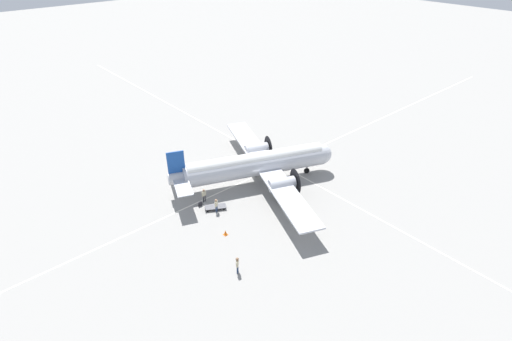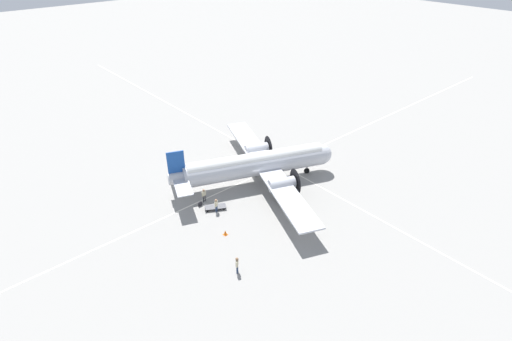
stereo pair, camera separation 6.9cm
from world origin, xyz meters
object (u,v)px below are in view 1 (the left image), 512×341
object	(u,v)px
passenger_boarding	(216,204)
baggage_cart	(215,207)
airliner_main	(259,164)
traffic_cone	(225,233)
suitcase_near_door	(200,204)
crew_foreground	(237,264)
ramp_agent	(204,194)

from	to	relation	value
passenger_boarding	baggage_cart	size ratio (longest dim) A/B	0.68
airliner_main	traffic_cone	xyz separation A→B (m)	(8.95, 5.12, -2.26)
baggage_cart	traffic_cone	world-z (taller)	baggage_cart
airliner_main	suitcase_near_door	distance (m)	8.43
passenger_boarding	traffic_cone	distance (m)	3.97
crew_foreground	baggage_cart	xyz separation A→B (m)	(-4.04, -8.89, -0.78)
passenger_boarding	traffic_cone	bearing A→B (deg)	-138.22
traffic_cone	baggage_cart	bearing A→B (deg)	-113.04
airliner_main	passenger_boarding	size ratio (longest dim) A/B	14.61
crew_foreground	ramp_agent	xyz separation A→B (m)	(-3.94, -10.81, -0.06)
ramp_agent	traffic_cone	xyz separation A→B (m)	(1.67, 6.05, -0.75)
ramp_agent	traffic_cone	size ratio (longest dim) A/B	3.06
airliner_main	crew_foreground	bearing A→B (deg)	-116.41
baggage_cart	passenger_boarding	bearing A→B (deg)	-81.73
ramp_agent	traffic_cone	distance (m)	6.32
ramp_agent	baggage_cart	world-z (taller)	ramp_agent
crew_foreground	suitcase_near_door	xyz separation A→B (m)	(-3.12, -10.41, -0.79)
ramp_agent	baggage_cart	distance (m)	2.05
ramp_agent	traffic_cone	bearing A→B (deg)	-108.40
baggage_cart	airliner_main	bearing A→B (deg)	37.72
suitcase_near_door	traffic_cone	bearing A→B (deg)	81.56
crew_foreground	baggage_cart	size ratio (longest dim) A/B	0.70
airliner_main	suitcase_near_door	world-z (taller)	airliner_main
ramp_agent	airliner_main	bearing A→B (deg)	-10.34
crew_foreground	passenger_boarding	bearing A→B (deg)	25.22
suitcase_near_door	baggage_cart	distance (m)	1.77
airliner_main	crew_foreground	world-z (taller)	airliner_main
ramp_agent	suitcase_near_door	size ratio (longest dim) A/B	2.92
ramp_agent	traffic_cone	world-z (taller)	ramp_agent
crew_foreground	airliner_main	bearing A→B (deg)	1.14
passenger_boarding	baggage_cart	xyz separation A→B (m)	(-0.22, -0.56, -0.75)
baggage_cart	ramp_agent	bearing A→B (deg)	122.72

